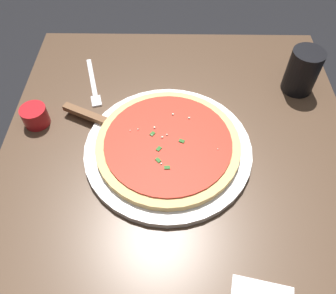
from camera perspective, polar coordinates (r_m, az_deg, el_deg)
name	(u,v)px	position (r m, az deg, el deg)	size (l,w,h in m)	color
ground_plane	(174,261)	(1.41, 1.04, -18.77)	(5.00, 5.00, 0.00)	black
restaurant_table	(177,185)	(0.88, 1.60, -6.48)	(0.89, 0.81, 0.73)	black
serving_plate	(168,150)	(0.75, 0.00, -0.57)	(0.37, 0.37, 0.02)	white
pizza	(168,146)	(0.73, 0.00, 0.25)	(0.32, 0.32, 0.02)	#DBB26B
pizza_server	(102,121)	(0.80, -11.15, 4.35)	(0.13, 0.22, 0.01)	silver
cup_tall_drink	(302,71)	(0.92, 21.86, 11.88)	(0.08, 0.08, 0.11)	black
cup_small_sauce	(35,116)	(0.85, -21.65, 4.93)	(0.06, 0.06, 0.05)	#B2191E
fork	(93,85)	(0.92, -12.57, 10.29)	(0.18, 0.07, 0.00)	silver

